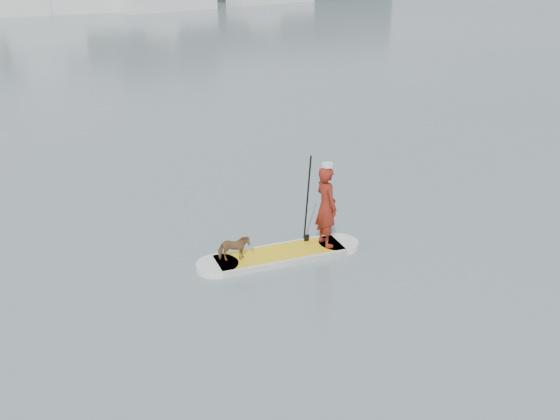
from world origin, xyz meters
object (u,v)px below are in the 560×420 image
paddleboard (280,255)px  paddler (326,206)px  dog (234,248)px  sailboat_e (168,0)px

paddleboard → paddler: 1.29m
paddler → dog: (-1.86, 0.25, -0.56)m
sailboat_e → paddleboard: bearing=-115.6°
paddleboard → dog: bearing=180.0°
sailboat_e → paddler: bearing=-114.5°
paddleboard → paddler: (0.94, -0.12, 0.87)m
paddler → sailboat_e: sailboat_e is taller
paddler → dog: paddler is taller
paddleboard → sailboat_e: size_ratio=0.26×
paddler → dog: 1.95m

